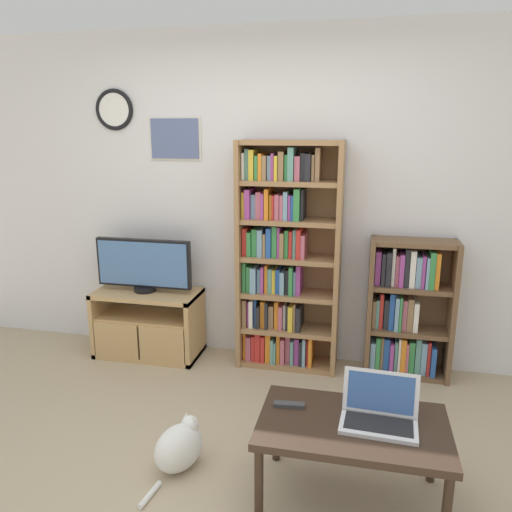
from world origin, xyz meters
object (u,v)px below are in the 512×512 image
at_px(television, 144,265).
at_px(remote_near_laptop, 289,405).
at_px(bookshelf_tall, 283,259).
at_px(tv_stand, 148,323).
at_px(coffee_table, 353,432).
at_px(cat, 180,447).
at_px(laptop, 379,412).
at_px(bookshelf_short, 406,311).

bearing_deg(television, remote_near_laptop, -43.06).
bearing_deg(television, bookshelf_tall, 3.82).
distance_m(tv_stand, television, 0.50).
height_order(tv_stand, coffee_table, tv_stand).
relative_size(television, coffee_table, 0.86).
xyz_separation_m(tv_stand, cat, (0.79, -1.33, -0.14)).
height_order(television, cat, television).
bearing_deg(cat, tv_stand, 150.26).
xyz_separation_m(television, coffee_table, (1.73, -1.39, -0.38)).
bearing_deg(laptop, cat, -177.70).
bearing_deg(cat, television, 150.47).
xyz_separation_m(bookshelf_short, cat, (-1.27, -1.44, -0.38)).
bearing_deg(laptop, tv_stand, 146.95).
height_order(television, bookshelf_short, bookshelf_short).
bearing_deg(laptop, coffee_table, -162.91).
xyz_separation_m(bookshelf_tall, cat, (-0.33, -1.42, -0.73)).
bearing_deg(bookshelf_tall, tv_stand, -175.22).
bearing_deg(coffee_table, bookshelf_tall, 112.32).
height_order(tv_stand, cat, tv_stand).
relative_size(tv_stand, cat, 1.64).
xyz_separation_m(bookshelf_short, laptop, (-0.22, -1.46, -0.01)).
xyz_separation_m(bookshelf_short, remote_near_laptop, (-0.67, -1.41, -0.06)).
relative_size(laptop, cat, 0.73).
relative_size(tv_stand, television, 1.08).
distance_m(bookshelf_short, cat, 1.96).
height_order(bookshelf_short, laptop, bookshelf_short).
bearing_deg(cat, coffee_table, 26.86).
xyz_separation_m(tv_stand, bookshelf_tall, (1.11, 0.09, 0.59)).
bearing_deg(television, bookshelf_short, 2.75).
distance_m(bookshelf_tall, coffee_table, 1.65).
height_order(coffee_table, remote_near_laptop, remote_near_laptop).
bearing_deg(remote_near_laptop, coffee_table, -109.07).
xyz_separation_m(television, laptop, (1.86, -1.36, -0.27)).
relative_size(tv_stand, bookshelf_short, 0.81).
xyz_separation_m(bookshelf_tall, coffee_table, (0.60, -1.46, -0.48)).
bearing_deg(bookshelf_tall, coffee_table, -67.68).
xyz_separation_m(coffee_table, laptop, (0.12, 0.03, 0.11)).
bearing_deg(bookshelf_short, remote_near_laptop, -115.51).
xyz_separation_m(coffee_table, remote_near_laptop, (-0.33, 0.08, 0.06)).
height_order(tv_stand, remote_near_laptop, tv_stand).
relative_size(coffee_table, laptop, 2.44).
distance_m(bookshelf_tall, bookshelf_short, 1.01).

